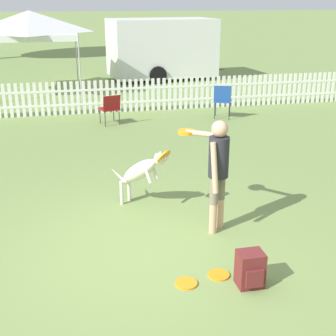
{
  "coord_description": "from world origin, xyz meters",
  "views": [
    {
      "loc": [
        -0.82,
        -5.36,
        3.14
      ],
      "look_at": [
        0.57,
        1.0,
        0.77
      ],
      "focal_mm": 50.0,
      "sensor_mm": 36.0,
      "label": 1
    }
  ],
  "objects_px": {
    "leaping_dog": "(142,170)",
    "backpack_on_grass": "(250,269)",
    "frisbee_near_dog": "(219,275)",
    "canopy_tent_main": "(30,25)",
    "folding_chair_blue_left": "(110,107)",
    "folding_chair_center": "(223,98)",
    "handler_person": "(216,163)",
    "equipment_trailer": "(162,48)",
    "frisbee_near_handler": "(186,283)"
  },
  "relations": [
    {
      "from": "handler_person",
      "to": "frisbee_near_handler",
      "type": "distance_m",
      "value": 1.77
    },
    {
      "from": "backpack_on_grass",
      "to": "canopy_tent_main",
      "type": "xyz_separation_m",
      "value": [
        -2.92,
        12.5,
        2.1
      ]
    },
    {
      "from": "folding_chair_center",
      "to": "handler_person",
      "type": "bearing_deg",
      "value": 92.7
    },
    {
      "from": "folding_chair_blue_left",
      "to": "folding_chair_center",
      "type": "bearing_deg",
      "value": 164.99
    },
    {
      "from": "leaping_dog",
      "to": "folding_chair_center",
      "type": "distance_m",
      "value": 6.14
    },
    {
      "from": "handler_person",
      "to": "frisbee_near_handler",
      "type": "xyz_separation_m",
      "value": [
        -0.74,
        -1.26,
        -1.0
      ]
    },
    {
      "from": "folding_chair_blue_left",
      "to": "frisbee_near_dog",
      "type": "bearing_deg",
      "value": 78.75
    },
    {
      "from": "leaping_dog",
      "to": "backpack_on_grass",
      "type": "xyz_separation_m",
      "value": [
        0.86,
        -2.39,
        -0.42
      ]
    },
    {
      "from": "leaping_dog",
      "to": "folding_chair_blue_left",
      "type": "distance_m",
      "value": 5.28
    },
    {
      "from": "folding_chair_blue_left",
      "to": "folding_chair_center",
      "type": "relative_size",
      "value": 0.86
    },
    {
      "from": "frisbee_near_dog",
      "to": "leaping_dog",
      "type": "bearing_deg",
      "value": 105.18
    },
    {
      "from": "handler_person",
      "to": "folding_chair_center",
      "type": "xyz_separation_m",
      "value": [
        2.22,
        6.25,
        -0.45
      ]
    },
    {
      "from": "frisbee_near_dog",
      "to": "folding_chair_blue_left",
      "type": "bearing_deg",
      "value": 94.14
    },
    {
      "from": "frisbee_near_handler",
      "to": "backpack_on_grass",
      "type": "relative_size",
      "value": 0.61
    },
    {
      "from": "handler_person",
      "to": "canopy_tent_main",
      "type": "bearing_deg",
      "value": 62.32
    },
    {
      "from": "equipment_trailer",
      "to": "frisbee_near_handler",
      "type": "bearing_deg",
      "value": -106.4
    },
    {
      "from": "handler_person",
      "to": "folding_chair_center",
      "type": "height_order",
      "value": "handler_person"
    },
    {
      "from": "equipment_trailer",
      "to": "folding_chair_blue_left",
      "type": "bearing_deg",
      "value": -117.7
    },
    {
      "from": "leaping_dog",
      "to": "backpack_on_grass",
      "type": "height_order",
      "value": "leaping_dog"
    },
    {
      "from": "frisbee_near_dog",
      "to": "equipment_trailer",
      "type": "distance_m",
      "value": 14.65
    },
    {
      "from": "handler_person",
      "to": "folding_chair_center",
      "type": "relative_size",
      "value": 1.74
    },
    {
      "from": "frisbee_near_handler",
      "to": "folding_chair_center",
      "type": "height_order",
      "value": "folding_chair_center"
    },
    {
      "from": "leaping_dog",
      "to": "backpack_on_grass",
      "type": "bearing_deg",
      "value": 67.25
    },
    {
      "from": "leaping_dog",
      "to": "frisbee_near_dog",
      "type": "relative_size",
      "value": 4.06
    },
    {
      "from": "handler_person",
      "to": "backpack_on_grass",
      "type": "distance_m",
      "value": 1.64
    },
    {
      "from": "frisbee_near_dog",
      "to": "canopy_tent_main",
      "type": "bearing_deg",
      "value": 102.16
    },
    {
      "from": "frisbee_near_dog",
      "to": "equipment_trailer",
      "type": "bearing_deg",
      "value": 81.03
    },
    {
      "from": "frisbee_near_dog",
      "to": "handler_person",
      "type": "bearing_deg",
      "value": 75.03
    },
    {
      "from": "frisbee_near_handler",
      "to": "folding_chair_blue_left",
      "type": "xyz_separation_m",
      "value": [
        -0.11,
        7.5,
        0.46
      ]
    },
    {
      "from": "handler_person",
      "to": "frisbee_near_dog",
      "type": "distance_m",
      "value": 1.57
    },
    {
      "from": "backpack_on_grass",
      "to": "folding_chair_blue_left",
      "type": "relative_size",
      "value": 0.53
    },
    {
      "from": "frisbee_near_handler",
      "to": "folding_chair_blue_left",
      "type": "bearing_deg",
      "value": 90.84
    },
    {
      "from": "equipment_trailer",
      "to": "handler_person",
      "type": "bearing_deg",
      "value": -104.27
    },
    {
      "from": "frisbee_near_dog",
      "to": "folding_chair_center",
      "type": "xyz_separation_m",
      "value": [
        2.53,
        7.43,
        0.55
      ]
    },
    {
      "from": "frisbee_near_dog",
      "to": "canopy_tent_main",
      "type": "xyz_separation_m",
      "value": [
        -2.64,
        12.24,
        2.3
      ]
    },
    {
      "from": "frisbee_near_handler",
      "to": "folding_chair_blue_left",
      "type": "height_order",
      "value": "folding_chair_blue_left"
    },
    {
      "from": "frisbee_near_handler",
      "to": "backpack_on_grass",
      "type": "bearing_deg",
      "value": -13.68
    },
    {
      "from": "leaping_dog",
      "to": "folding_chair_blue_left",
      "type": "relative_size",
      "value": 1.32
    },
    {
      "from": "frisbee_near_handler",
      "to": "frisbee_near_dog",
      "type": "xyz_separation_m",
      "value": [
        0.43,
        0.09,
        0.0
      ]
    },
    {
      "from": "frisbee_near_handler",
      "to": "leaping_dog",
      "type": "bearing_deg",
      "value": 93.92
    },
    {
      "from": "frisbee_near_handler",
      "to": "frisbee_near_dog",
      "type": "bearing_deg",
      "value": 11.76
    },
    {
      "from": "handler_person",
      "to": "equipment_trailer",
      "type": "bearing_deg",
      "value": 38.96
    },
    {
      "from": "backpack_on_grass",
      "to": "equipment_trailer",
      "type": "relative_size",
      "value": 0.08
    },
    {
      "from": "frisbee_near_dog",
      "to": "canopy_tent_main",
      "type": "distance_m",
      "value": 12.73
    },
    {
      "from": "folding_chair_center",
      "to": "leaping_dog",
      "type": "bearing_deg",
      "value": 81.8
    },
    {
      "from": "frisbee_near_handler",
      "to": "frisbee_near_dog",
      "type": "relative_size",
      "value": 1.0
    },
    {
      "from": "folding_chair_center",
      "to": "canopy_tent_main",
      "type": "bearing_deg",
      "value": -20.68
    },
    {
      "from": "backpack_on_grass",
      "to": "equipment_trailer",
      "type": "bearing_deg",
      "value": 82.28
    },
    {
      "from": "frisbee_near_dog",
      "to": "frisbee_near_handler",
      "type": "bearing_deg",
      "value": -168.24
    },
    {
      "from": "frisbee_near_dog",
      "to": "folding_chair_blue_left",
      "type": "distance_m",
      "value": 7.44
    }
  ]
}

